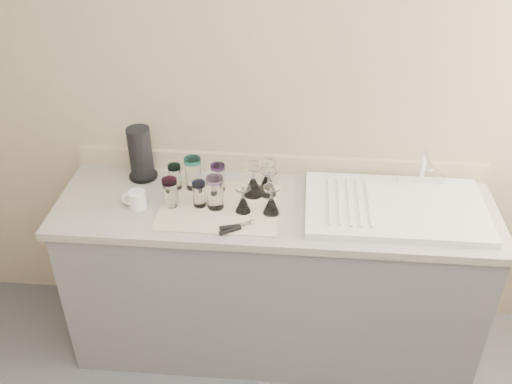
# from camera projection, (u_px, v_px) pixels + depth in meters

# --- Properties ---
(room_envelope) EXTENTS (3.54, 3.50, 2.52)m
(room_envelope) POSITION_uv_depth(u_px,v_px,m) (251.00, 271.00, 1.30)
(room_envelope) COLOR #515156
(room_envelope) RESTS_ON ground
(counter_unit) EXTENTS (2.06, 0.62, 0.90)m
(counter_unit) POSITION_uv_depth(u_px,v_px,m) (274.00, 276.00, 2.91)
(counter_unit) COLOR slate
(counter_unit) RESTS_ON ground
(sink_unit) EXTENTS (0.82, 0.50, 0.22)m
(sink_unit) POSITION_uv_depth(u_px,v_px,m) (396.00, 207.00, 2.62)
(sink_unit) COLOR white
(sink_unit) RESTS_ON counter_unit
(dish_towel) EXTENTS (0.55, 0.42, 0.01)m
(dish_towel) POSITION_uv_depth(u_px,v_px,m) (220.00, 206.00, 2.65)
(dish_towel) COLOR silver
(dish_towel) RESTS_ON counter_unit
(tumbler_teal) EXTENTS (0.06, 0.06, 0.13)m
(tumbler_teal) POSITION_uv_depth(u_px,v_px,m) (175.00, 177.00, 2.73)
(tumbler_teal) COLOR white
(tumbler_teal) RESTS_ON dish_towel
(tumbler_cyan) EXTENTS (0.08, 0.08, 0.16)m
(tumbler_cyan) POSITION_uv_depth(u_px,v_px,m) (193.00, 173.00, 2.73)
(tumbler_cyan) COLOR white
(tumbler_cyan) RESTS_ON dish_towel
(tumbler_purple) EXTENTS (0.07, 0.07, 0.14)m
(tumbler_purple) POSITION_uv_depth(u_px,v_px,m) (218.00, 177.00, 2.72)
(tumbler_purple) COLOR white
(tumbler_purple) RESTS_ON dish_towel
(tumbler_magenta) EXTENTS (0.07, 0.07, 0.14)m
(tumbler_magenta) POSITION_uv_depth(u_px,v_px,m) (170.00, 192.00, 2.61)
(tumbler_magenta) COLOR white
(tumbler_magenta) RESTS_ON dish_towel
(tumbler_blue) EXTENTS (0.06, 0.06, 0.12)m
(tumbler_blue) POSITION_uv_depth(u_px,v_px,m) (199.00, 194.00, 2.61)
(tumbler_blue) COLOR white
(tumbler_blue) RESTS_ON dish_towel
(tumbler_lavender) EXTENTS (0.08, 0.08, 0.16)m
(tumbler_lavender) POSITION_uv_depth(u_px,v_px,m) (215.00, 192.00, 2.59)
(tumbler_lavender) COLOR white
(tumbler_lavender) RESTS_ON dish_towel
(goblet_back_left) EXTENTS (0.09, 0.09, 0.16)m
(goblet_back_left) POSITION_uv_depth(u_px,v_px,m) (253.00, 185.00, 2.69)
(goblet_back_left) COLOR white
(goblet_back_left) RESTS_ON dish_towel
(goblet_back_right) EXTENTS (0.07, 0.07, 0.13)m
(goblet_back_right) POSITION_uv_depth(u_px,v_px,m) (269.00, 187.00, 2.69)
(goblet_back_right) COLOR white
(goblet_back_right) RESTS_ON dish_towel
(goblet_front_left) EXTENTS (0.07, 0.07, 0.13)m
(goblet_front_left) POSITION_uv_depth(u_px,v_px,m) (243.00, 203.00, 2.58)
(goblet_front_left) COLOR white
(goblet_front_left) RESTS_ON dish_towel
(goblet_front_right) EXTENTS (0.08, 0.08, 0.14)m
(goblet_front_right) POSITION_uv_depth(u_px,v_px,m) (271.00, 204.00, 2.57)
(goblet_front_right) COLOR white
(goblet_front_right) RESTS_ON dish_towel
(goblet_extra) EXTENTS (0.08, 0.08, 0.15)m
(goblet_extra) POSITION_uv_depth(u_px,v_px,m) (267.00, 181.00, 2.73)
(goblet_extra) COLOR white
(goblet_extra) RESTS_ON dish_towel
(can_opener) EXTENTS (0.16, 0.11, 0.02)m
(can_opener) POSITION_uv_depth(u_px,v_px,m) (237.00, 227.00, 2.49)
(can_opener) COLOR silver
(can_opener) RESTS_ON dish_towel
(white_mug) EXTENTS (0.12, 0.08, 0.08)m
(white_mug) POSITION_uv_depth(u_px,v_px,m) (137.00, 199.00, 2.63)
(white_mug) COLOR white
(white_mug) RESTS_ON counter_unit
(paper_towel_roll) EXTENTS (0.14, 0.14, 0.27)m
(paper_towel_roll) POSITION_uv_depth(u_px,v_px,m) (141.00, 154.00, 2.79)
(paper_towel_roll) COLOR black
(paper_towel_roll) RESTS_ON counter_unit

